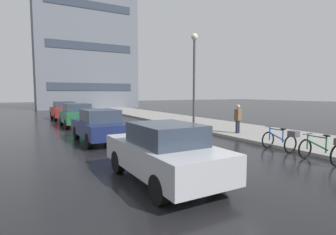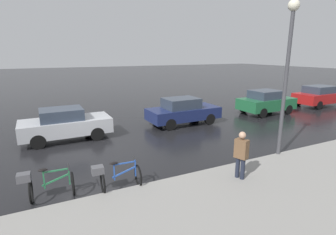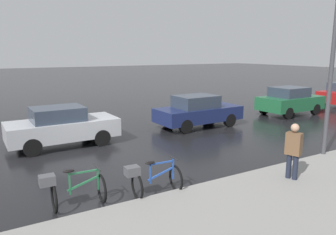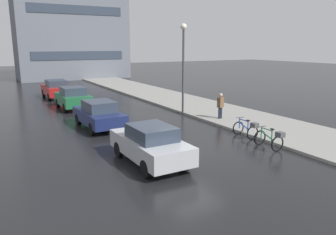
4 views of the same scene
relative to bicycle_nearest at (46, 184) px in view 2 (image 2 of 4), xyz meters
The scene contains 9 objects.
ground_plane 3.55m from the bicycle_nearest, 149.74° to the left, with size 140.00×140.00×0.00m, color black.
bicycle_nearest is the anchor object (origin of this frame).
bicycle_second 1.92m from the bicycle_nearest, 79.51° to the left, with size 0.75×1.43×0.93m.
car_silver 5.54m from the bicycle_nearest, 169.15° to the left, with size 1.85×4.11×1.53m.
car_navy 9.25m from the bicycle_nearest, 126.17° to the left, with size 1.89×4.23×1.54m.
car_green 14.90m from the bicycle_nearest, 111.04° to the left, with size 1.95×3.82×1.60m.
car_red 20.42m from the bicycle_nearest, 105.45° to the left, with size 1.95×4.27×1.58m.
pedestrian 5.85m from the bicycle_nearest, 74.40° to the left, with size 0.46×0.35×1.69m.
streetlamp 9.10m from the bicycle_nearest, 85.81° to the left, with size 0.41×0.41×5.88m.
Camera 2 is at (10.53, -1.63, 4.06)m, focal length 28.00 mm.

